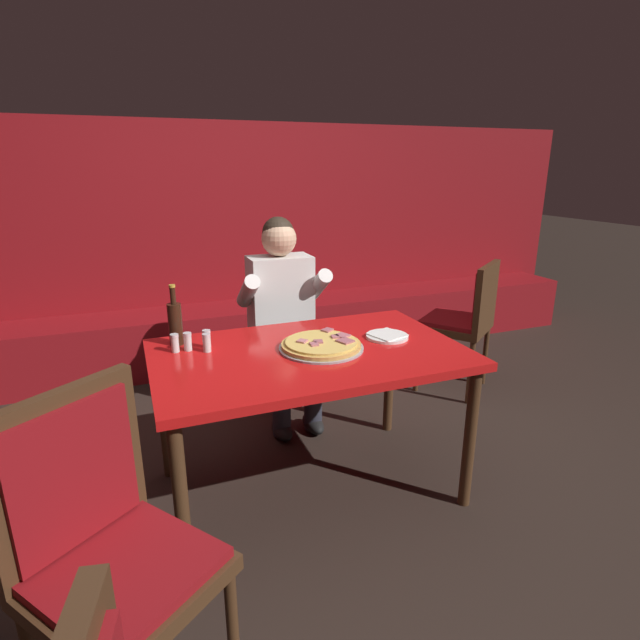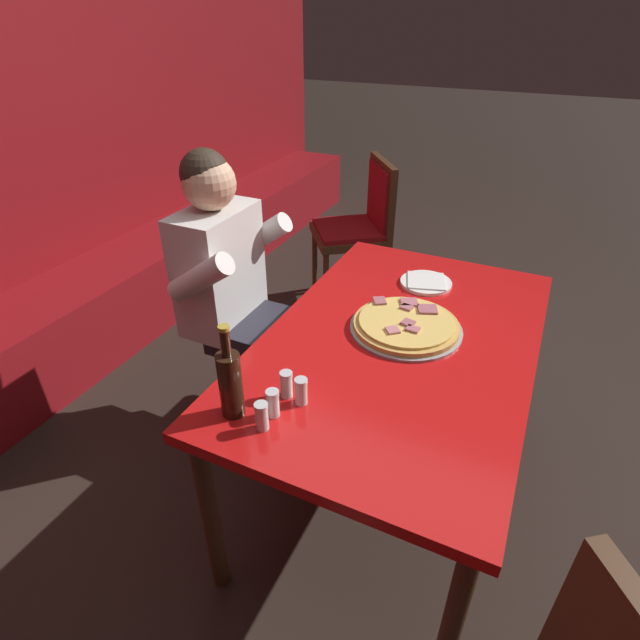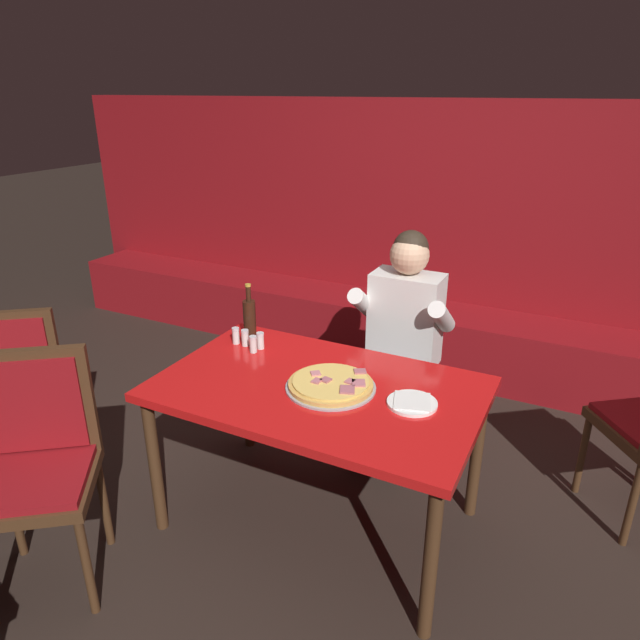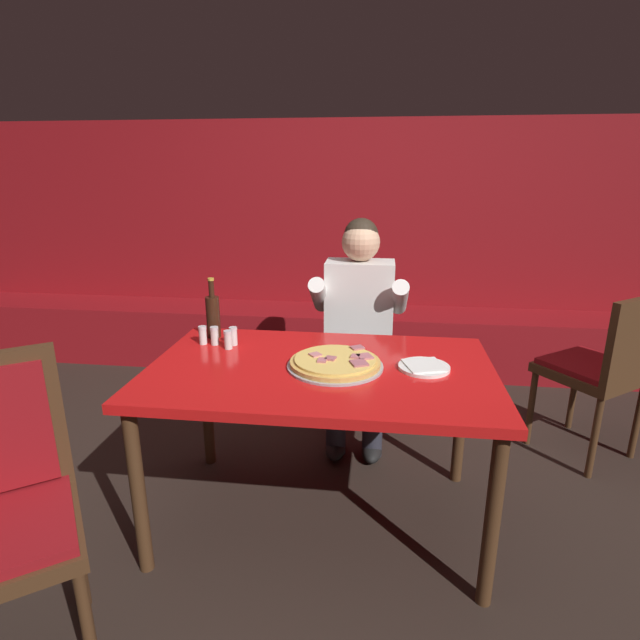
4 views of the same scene
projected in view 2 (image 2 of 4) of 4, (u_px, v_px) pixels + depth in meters
The scene contains 12 objects.
ground_plane at pixel (385, 482), 2.12m from camera, with size 24.00×24.00×0.00m, color black.
booth_bench at pixel (59, 333), 2.68m from camera, with size 6.46×0.48×0.46m, color maroon.
main_dining_table at pixel (399, 356), 1.77m from camera, with size 1.42×0.89×0.75m.
pizza at pixel (405, 325), 1.76m from camera, with size 0.40×0.40×0.05m.
plate_white_paper at pixel (426, 282), 2.05m from camera, with size 0.21×0.21×0.02m.
beer_bottle at pixel (230, 382), 1.35m from camera, with size 0.07×0.07×0.29m.
shaker_black_pepper at pixel (273, 404), 1.38m from camera, with size 0.04×0.04×0.09m.
shaker_red_pepper_flakes at pixel (286, 385), 1.45m from camera, with size 0.04×0.04×0.09m.
shaker_oregano at pixel (262, 417), 1.34m from camera, with size 0.04×0.04×0.09m.
shaker_parmesan at pixel (301, 392), 1.42m from camera, with size 0.04×0.04×0.09m.
diner_seated_blue_shirt at pixel (238, 289), 2.11m from camera, with size 0.53×0.53×1.27m.
dining_chair_far_left at pixel (361, 222), 3.16m from camera, with size 0.62×0.62×0.94m.
Camera 2 is at (-1.41, -0.36, 1.72)m, focal length 28.00 mm.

